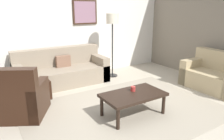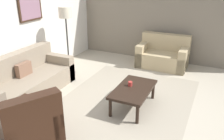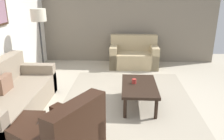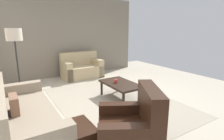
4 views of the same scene
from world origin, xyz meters
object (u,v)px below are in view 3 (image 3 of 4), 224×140
Objects in this scene: coffee_table at (139,87)px; ottoman at (20,133)px; couch_loveseat at (134,56)px; couch_main at (5,100)px; lamp_standing at (39,23)px; cup at (134,81)px.

ottoman is at bearing 127.78° from coffee_table.
couch_loveseat is 4.11m from ottoman.
couch_main is 2.02× the size of coffee_table.
lamp_standing reaches higher than ottoman.
couch_main reaches higher than ottoman.
coffee_table is (-2.44, -0.02, 0.06)m from couch_loveseat.
cup is (0.58, -2.20, 0.16)m from couch_main.
couch_loveseat is 0.78× the size of lamp_standing.
cup reaches higher than ottoman.
coffee_table reaches higher than ottoman.
ottoman is (-0.79, -0.61, -0.10)m from couch_main.
cup is at bearing 178.12° from couch_loveseat.
lamp_standing is (-1.56, 2.09, 1.11)m from couch_loveseat.
cup is at bearing -75.19° from couch_main.
couch_loveseat is at bearing 0.40° from coffee_table.
cup is at bearing -112.12° from lamp_standing.
couch_loveseat is 2.84m from lamp_standing.
couch_main reaches higher than cup.
couch_main is 1.65× the size of couch_loveseat.
couch_loveseat is at bearing -53.32° from lamp_standing.
ottoman is at bearing -142.60° from couch_main.
lamp_standing is at bearing 126.68° from couch_loveseat.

